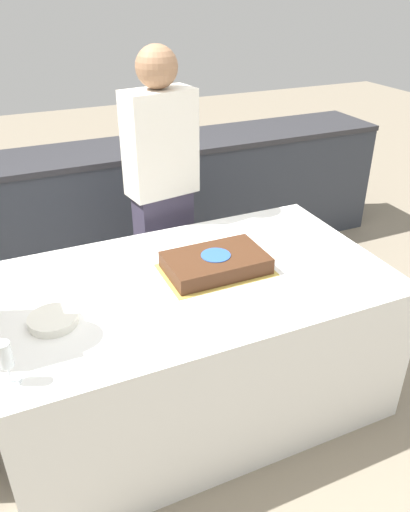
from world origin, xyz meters
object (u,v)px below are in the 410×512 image
person_cutting_cake (162,193)px  wine_glass (5,357)px  plate_stack (53,320)px  cake (216,263)px

person_cutting_cake → wine_glass: bearing=40.1°
plate_stack → wine_glass: wine_glass is taller
wine_glass → person_cutting_cake: 1.47m
wine_glass → person_cutting_cake: size_ratio=0.10×
wine_glass → plate_stack: bearing=56.0°
wine_glass → person_cutting_cake: (0.96, 1.12, 0.01)m
cake → person_cutting_cake: size_ratio=0.30×
cake → plate_stack: bearing=-171.8°
cake → wine_glass: bearing=-157.9°
plate_stack → wine_glass: 0.35m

